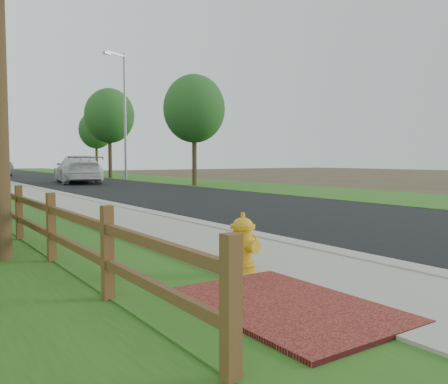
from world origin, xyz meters
TOP-DOWN VIEW (x-y plane):
  - ground at (0.00, 0.00)m, footprint 120.00×120.00m
  - road at (4.60, 35.00)m, footprint 8.00×90.00m
  - wet_gutter at (0.75, 35.00)m, footprint 0.50×90.00m
  - verge_far at (11.50, 35.00)m, footprint 6.00×90.00m
  - brick_patch at (-2.20, -1.00)m, footprint 1.60×2.40m
  - ranch_fence at (-3.60, 6.40)m, footprint 0.12×16.92m
  - fire_hydrant at (-1.70, 0.42)m, footprint 0.53×0.42m
  - white_suv at (4.22, 26.82)m, footprint 3.44×6.56m
  - dark_car_mid at (7.20, 33.87)m, footprint 2.59×4.28m
  - dark_car_far at (2.00, 42.46)m, footprint 2.84×4.28m
  - streetlight at (8.54, 29.39)m, footprint 2.07×1.09m
  - tree_near_right at (9.00, 19.71)m, footprint 3.67×3.67m
  - tree_mid_right at (9.00, 33.51)m, footprint 4.12×4.12m
  - tree_far_right at (11.79, 44.81)m, footprint 3.64×3.64m

SIDE VIEW (x-z plane):
  - ground at x=0.00m, z-range 0.00..0.00m
  - road at x=4.60m, z-range 0.00..0.02m
  - verge_far at x=11.50m, z-range 0.00..0.04m
  - wet_gutter at x=0.75m, z-range 0.02..0.02m
  - brick_patch at x=-2.20m, z-range 0.00..0.11m
  - fire_hydrant at x=-1.70m, z-range 0.07..0.86m
  - ranch_fence at x=-3.60m, z-range 0.07..1.17m
  - dark_car_far at x=2.00m, z-range 0.02..1.35m
  - dark_car_mid at x=7.20m, z-range 0.02..1.38m
  - white_suv at x=4.22m, z-range 0.02..1.83m
  - tree_near_right at x=9.00m, z-range 1.27..7.87m
  - tree_far_right at x=11.79m, z-range 1.34..8.04m
  - tree_mid_right at x=9.00m, z-range 1.45..8.92m
  - streetlight at x=8.54m, z-range 0.63..10.17m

